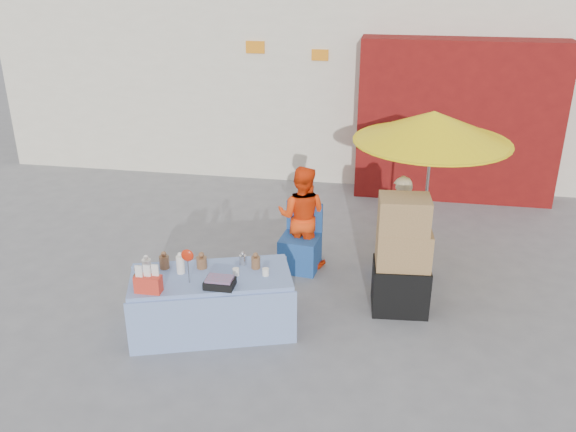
% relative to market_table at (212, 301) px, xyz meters
% --- Properties ---
extents(ground, '(80.00, 80.00, 0.00)m').
position_rel_market_table_xyz_m(ground, '(0.63, 0.34, -0.34)').
color(ground, slate).
rests_on(ground, ground).
extents(market_table, '(1.90, 1.30, 1.05)m').
position_rel_market_table_xyz_m(market_table, '(0.00, 0.00, 0.00)').
color(market_table, '#7D95C8').
rests_on(market_table, ground).
extents(chair_left, '(0.53, 0.52, 0.85)m').
position_rel_market_table_xyz_m(chair_left, '(0.73, 1.56, -0.09)').
color(chair_left, '#214D98').
rests_on(chair_left, ground).
extents(chair_right, '(0.53, 0.52, 0.85)m').
position_rel_market_table_xyz_m(chair_right, '(1.98, 1.56, -0.09)').
color(chair_right, '#214D98').
rests_on(chair_right, ground).
extents(vendor_orange, '(0.71, 0.58, 1.36)m').
position_rel_market_table_xyz_m(vendor_orange, '(0.72, 1.69, 0.34)').
color(vendor_orange, '#FF400D').
rests_on(vendor_orange, ground).
extents(vendor_beige, '(0.51, 0.37, 1.31)m').
position_rel_market_table_xyz_m(vendor_beige, '(1.97, 1.69, 0.31)').
color(vendor_beige, '#C3B28A').
rests_on(vendor_beige, ground).
extents(umbrella, '(1.90, 1.90, 2.09)m').
position_rel_market_table_xyz_m(umbrella, '(2.27, 1.84, 1.55)').
color(umbrella, gray).
rests_on(umbrella, ground).
extents(box_stack, '(0.67, 0.57, 1.40)m').
position_rel_market_table_xyz_m(box_stack, '(2.01, 0.77, 0.30)').
color(box_stack, black).
rests_on(box_stack, ground).
extents(tarp_bundle, '(0.79, 0.67, 0.32)m').
position_rel_market_table_xyz_m(tarp_bundle, '(-0.57, 0.51, -0.18)').
color(tarp_bundle, yellow).
rests_on(tarp_bundle, ground).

